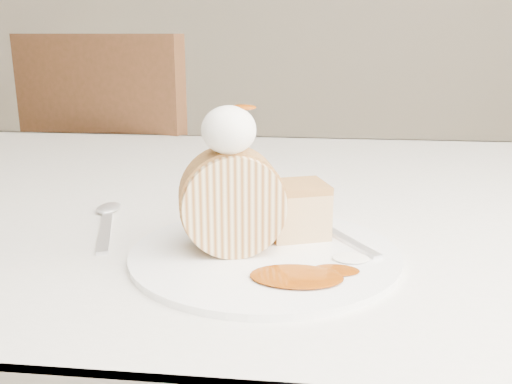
# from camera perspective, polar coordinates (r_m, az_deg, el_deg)

# --- Properties ---
(table) EXTENTS (1.40, 0.90, 0.75)m
(table) POSITION_cam_1_polar(r_m,az_deg,el_deg) (0.82, 2.48, -6.26)
(table) COLOR silver
(table) RESTS_ON ground
(chair_far) EXTENTS (0.57, 0.57, 0.96)m
(chair_far) POSITION_cam_1_polar(r_m,az_deg,el_deg) (1.53, -12.20, -0.53)
(chair_far) COLOR brown
(chair_far) RESTS_ON ground
(plate) EXTENTS (0.34, 0.34, 0.01)m
(plate) POSITION_cam_1_polar(r_m,az_deg,el_deg) (0.57, 0.89, -6.22)
(plate) COLOR white
(plate) RESTS_ON table
(roulade_slice) EXTENTS (0.11, 0.08, 0.10)m
(roulade_slice) POSITION_cam_1_polar(r_m,az_deg,el_deg) (0.55, -2.37, -1.00)
(roulade_slice) COLOR beige
(roulade_slice) RESTS_ON plate
(cake_chunk) EXTENTS (0.07, 0.07, 0.05)m
(cake_chunk) POSITION_cam_1_polar(r_m,az_deg,el_deg) (0.60, 4.13, -2.11)
(cake_chunk) COLOR #BD8847
(cake_chunk) RESTS_ON plate
(whipped_cream) EXTENTS (0.05, 0.05, 0.05)m
(whipped_cream) POSITION_cam_1_polar(r_m,az_deg,el_deg) (0.53, -2.74, 6.21)
(whipped_cream) COLOR white
(whipped_cream) RESTS_ON roulade_slice
(caramel_drizzle) EXTENTS (0.03, 0.02, 0.01)m
(caramel_drizzle) POSITION_cam_1_polar(r_m,az_deg,el_deg) (0.53, -1.33, 9.06)
(caramel_drizzle) COLOR #7D3305
(caramel_drizzle) RESTS_ON whipped_cream
(caramel_pool) EXTENTS (0.10, 0.08, 0.00)m
(caramel_pool) POSITION_cam_1_polar(r_m,az_deg,el_deg) (0.51, 4.07, -8.40)
(caramel_pool) COLOR #7D3305
(caramel_pool) RESTS_ON plate
(fork) EXTENTS (0.10, 0.15, 0.00)m
(fork) POSITION_cam_1_polar(r_m,az_deg,el_deg) (0.60, 8.86, -4.64)
(fork) COLOR silver
(fork) RESTS_ON plate
(spoon) EXTENTS (0.07, 0.16, 0.00)m
(spoon) POSITION_cam_1_polar(r_m,az_deg,el_deg) (0.66, -14.85, -3.89)
(spoon) COLOR silver
(spoon) RESTS_ON table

